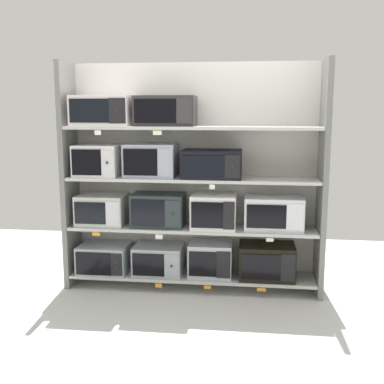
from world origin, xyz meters
TOP-DOWN VIEW (x-y plane):
  - ground at (0.00, -1.00)m, footprint 6.40×6.00m
  - back_panel at (0.00, 0.22)m, footprint 2.60×0.04m
  - upright_left at (-1.23, 0.00)m, footprint 0.05×0.41m
  - upright_right at (1.23, 0.00)m, footprint 0.05×0.41m
  - shelf_0 at (0.00, 0.00)m, footprint 2.40×0.41m
  - microwave_0 at (-0.89, -0.00)m, footprint 0.49×0.43m
  - microwave_1 at (-0.34, -0.00)m, footprint 0.48×0.39m
  - microwave_2 at (0.19, -0.00)m, footprint 0.42×0.34m
  - microwave_3 at (0.73, -0.00)m, footprint 0.53×0.39m
  - price_tag_0 at (-0.30, -0.21)m, footprint 0.06×0.00m
  - price_tag_1 at (0.17, -0.21)m, footprint 0.07×0.00m
  - price_tag_2 at (0.68, -0.21)m, footprint 0.08×0.00m
  - shelf_1 at (0.00, 0.00)m, footprint 2.40×0.41m
  - microwave_4 at (-0.90, -0.00)m, footprint 0.47×0.37m
  - microwave_5 at (-0.33, -0.00)m, footprint 0.51×0.35m
  - microwave_6 at (0.21, -0.00)m, footprint 0.43×0.40m
  - microwave_7 at (0.79, -0.00)m, footprint 0.55×0.33m
  - price_tag_3 at (-0.91, -0.21)m, footprint 0.08×0.00m
  - price_tag_4 at (-0.29, -0.21)m, footprint 0.07×0.00m
  - price_tag_5 at (0.75, -0.21)m, footprint 0.07×0.00m
  - shelf_2 at (0.00, 0.00)m, footprint 2.40×0.41m
  - microwave_8 at (-0.93, -0.00)m, footprint 0.43×0.40m
  - microwave_9 at (-0.40, -0.00)m, footprint 0.49×0.38m
  - microwave_10 at (0.19, -0.00)m, footprint 0.56×0.42m
  - price_tag_6 at (0.21, -0.21)m, footprint 0.05×0.00m
  - shelf_3 at (0.00, 0.00)m, footprint 2.40×0.41m
  - microwave_11 at (-0.86, -0.00)m, footprint 0.56×0.44m
  - microwave_12 at (-0.25, -0.00)m, footprint 0.57×0.36m
  - price_tag_7 at (-0.86, -0.21)m, footprint 0.06×0.00m
  - price_tag_8 at (-0.29, -0.21)m, footprint 0.08×0.00m

SIDE VIEW (x-z plane):
  - ground at x=0.00m, z-range -0.02..0.00m
  - price_tag_0 at x=-0.30m, z-range 0.06..0.11m
  - price_tag_1 at x=0.17m, z-range 0.07..0.11m
  - price_tag_2 at x=0.68m, z-range 0.07..0.11m
  - shelf_0 at x=0.00m, z-range 0.11..0.14m
  - microwave_0 at x=-0.89m, z-range 0.14..0.42m
  - microwave_1 at x=-0.34m, z-range 0.14..0.43m
  - microwave_2 at x=0.19m, z-range 0.14..0.47m
  - microwave_3 at x=0.73m, z-range 0.14..0.47m
  - price_tag_4 at x=-0.29m, z-range 0.55..0.59m
  - price_tag_5 at x=0.75m, z-range 0.56..0.59m
  - price_tag_3 at x=-0.91m, z-range 0.56..0.59m
  - shelf_1 at x=0.00m, z-range 0.60..0.63m
  - microwave_4 at x=-0.90m, z-range 0.63..0.93m
  - microwave_7 at x=0.79m, z-range 0.63..0.94m
  - microwave_5 at x=-0.33m, z-range 0.63..0.95m
  - microwave_6 at x=0.21m, z-range 0.63..0.96m
  - price_tag_6 at x=0.21m, z-range 1.04..1.08m
  - shelf_2 at x=0.00m, z-range 1.09..1.12m
  - back_panel at x=0.00m, z-range 0.00..2.22m
  - upright_left at x=-1.23m, z-range 0.00..2.22m
  - upright_right at x=1.23m, z-range 0.00..2.22m
  - microwave_10 at x=0.19m, z-range 1.12..1.38m
  - microwave_8 at x=-0.93m, z-range 1.12..1.42m
  - microwave_9 at x=-0.40m, z-range 1.12..1.44m
  - price_tag_7 at x=-0.86m, z-range 1.53..1.57m
  - price_tag_8 at x=-0.29m, z-range 1.53..1.57m
  - shelf_3 at x=0.00m, z-range 1.58..1.61m
  - microwave_12 at x=-0.25m, z-range 1.61..1.89m
  - microwave_11 at x=-0.86m, z-range 1.61..1.90m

